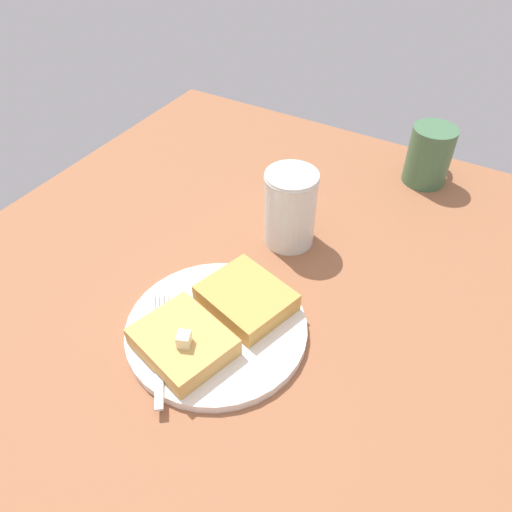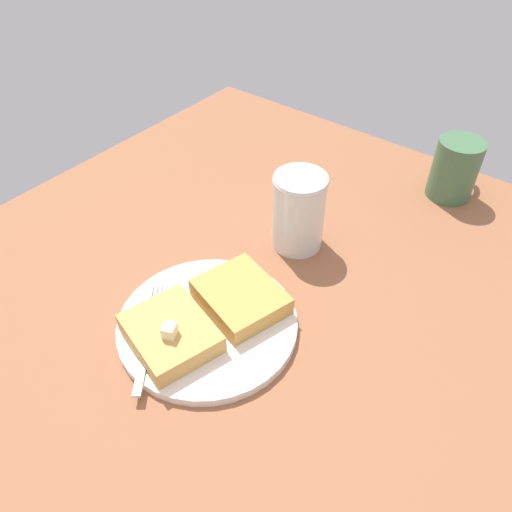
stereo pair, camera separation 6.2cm
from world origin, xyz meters
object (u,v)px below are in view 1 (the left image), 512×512
Objects in this scene: plate at (217,328)px; syrup_jar at (290,210)px; coffee_mug at (430,155)px; fork at (160,339)px.

syrup_jar reaches higher than plate.
plate is 2.14× the size of coffee_mug.
fork is 24.88cm from syrup_jar.
coffee_mug is (24.70, -12.36, -0.41)cm from syrup_jar.
plate is at bearing -178.64° from syrup_jar.
syrup_jar reaches higher than coffee_mug.
fork reaches higher than plate.
plate is 19.82cm from syrup_jar.
plate is 1.93× the size of syrup_jar.
syrup_jar is at bearing -9.27° from fork.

